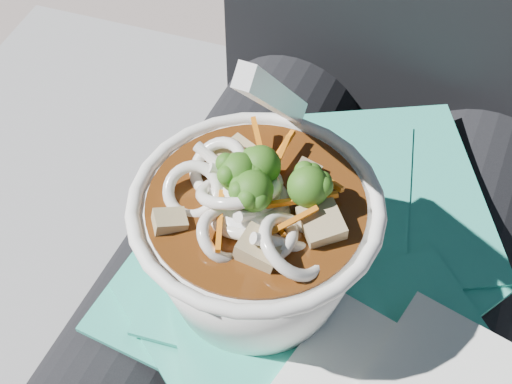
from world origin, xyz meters
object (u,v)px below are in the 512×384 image
at_px(person_body, 342,223).
at_px(lap, 301,330).
at_px(stone_ledge, 333,346).
at_px(plastic_bag, 308,267).
at_px(udon_bowl, 256,233).

bearing_deg(person_body, lap, -90.00).
xyz_separation_m(stone_ledge, plastic_bag, (-0.00, -0.14, 0.37)).
distance_m(stone_ledge, udon_bowl, 0.47).
relative_size(stone_ledge, person_body, 1.02).
relative_size(person_body, plastic_bag, 2.78).
bearing_deg(lap, udon_bowl, -140.51).
bearing_deg(lap, plastic_bag, 103.32).
relative_size(lap, plastic_bag, 1.36).
distance_m(stone_ledge, plastic_bag, 0.40).
xyz_separation_m(lap, plastic_bag, (-0.00, 0.01, 0.08)).
distance_m(person_body, plastic_bag, 0.10).
bearing_deg(person_body, udon_bowl, -104.04).
xyz_separation_m(person_body, udon_bowl, (-0.03, -0.12, 0.11)).
height_order(lap, plastic_bag, plastic_bag).
bearing_deg(plastic_bag, udon_bowl, -131.96).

